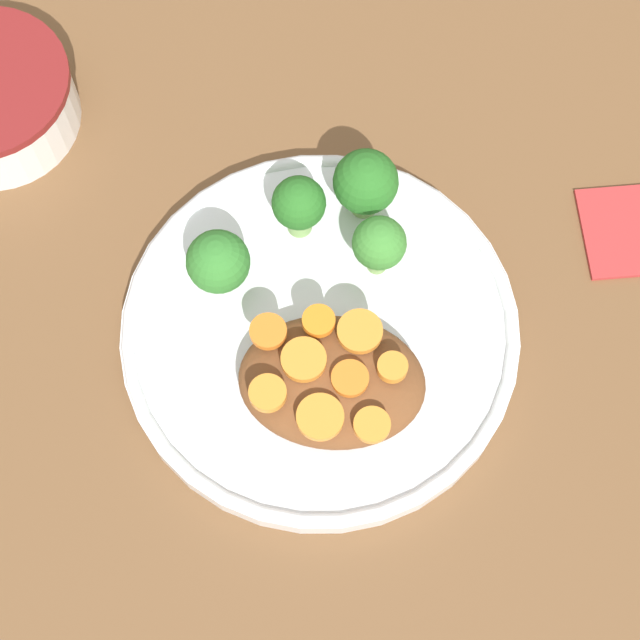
% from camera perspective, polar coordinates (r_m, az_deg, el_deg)
% --- Properties ---
extents(ground_plane, '(4.00, 4.00, 0.00)m').
position_cam_1_polar(ground_plane, '(0.68, 0.00, -0.98)').
color(ground_plane, brown).
extents(plate, '(0.25, 0.25, 0.02)m').
position_cam_1_polar(plate, '(0.67, 0.00, -0.65)').
color(plate, white).
rests_on(plate, ground_plane).
extents(stew_mound, '(0.11, 0.08, 0.03)m').
position_cam_1_polar(stew_mound, '(0.64, 0.64, -3.29)').
color(stew_mound, brown).
rests_on(stew_mound, plate).
extents(broccoli_floret_0, '(0.04, 0.04, 0.05)m').
position_cam_1_polar(broccoli_floret_0, '(0.65, -5.45, 3.08)').
color(broccoli_floret_0, '#7FA85B').
rests_on(broccoli_floret_0, plate).
extents(broccoli_floret_1, '(0.03, 0.03, 0.05)m').
position_cam_1_polar(broccoli_floret_1, '(0.67, -1.14, 6.15)').
color(broccoli_floret_1, '#7FA85B').
rests_on(broccoli_floret_1, plate).
extents(broccoli_floret_2, '(0.03, 0.03, 0.05)m').
position_cam_1_polar(broccoli_floret_2, '(0.66, 3.18, 4.05)').
color(broccoli_floret_2, '#7FA85B').
rests_on(broccoli_floret_2, plate).
extents(broccoli_floret_3, '(0.04, 0.04, 0.05)m').
position_cam_1_polar(broccoli_floret_3, '(0.67, 2.45, 7.30)').
color(broccoli_floret_3, '#7FA85B').
rests_on(broccoli_floret_3, plate).
extents(carrot_slice_0, '(0.03, 0.03, 0.01)m').
position_cam_1_polar(carrot_slice_0, '(0.63, 2.14, -0.61)').
color(carrot_slice_0, orange).
rests_on(carrot_slice_0, stew_mound).
extents(carrot_slice_1, '(0.02, 0.02, 0.01)m').
position_cam_1_polar(carrot_slice_1, '(0.63, -0.13, -0.04)').
color(carrot_slice_1, orange).
rests_on(carrot_slice_1, stew_mound).
extents(carrot_slice_2, '(0.03, 0.03, 0.01)m').
position_cam_1_polar(carrot_slice_2, '(0.61, 0.01, -5.20)').
color(carrot_slice_2, orange).
rests_on(carrot_slice_2, stew_mound).
extents(carrot_slice_3, '(0.02, 0.02, 0.01)m').
position_cam_1_polar(carrot_slice_3, '(0.62, 3.88, -2.53)').
color(carrot_slice_3, orange).
rests_on(carrot_slice_3, stew_mound).
extents(carrot_slice_4, '(0.03, 0.03, 0.01)m').
position_cam_1_polar(carrot_slice_4, '(0.62, -0.88, -2.12)').
color(carrot_slice_4, orange).
rests_on(carrot_slice_4, stew_mound).
extents(carrot_slice_5, '(0.02, 0.02, 0.00)m').
position_cam_1_polar(carrot_slice_5, '(0.61, 2.79, -5.61)').
color(carrot_slice_5, orange).
rests_on(carrot_slice_5, stew_mound).
extents(carrot_slice_6, '(0.02, 0.02, 0.00)m').
position_cam_1_polar(carrot_slice_6, '(0.63, -2.79, -0.61)').
color(carrot_slice_6, orange).
rests_on(carrot_slice_6, stew_mound).
extents(carrot_slice_7, '(0.02, 0.02, 0.01)m').
position_cam_1_polar(carrot_slice_7, '(0.62, -2.81, -3.92)').
color(carrot_slice_7, orange).
rests_on(carrot_slice_7, stew_mound).
extents(carrot_slice_8, '(0.02, 0.02, 0.00)m').
position_cam_1_polar(carrot_slice_8, '(0.62, 1.61, -3.13)').
color(carrot_slice_8, orange).
rests_on(carrot_slice_8, stew_mound).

